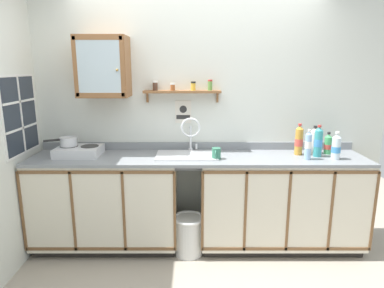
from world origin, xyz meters
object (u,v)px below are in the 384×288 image
Objects in this scene: bottle_soda_green_0 at (328,144)px; bottle_water_blue_3 at (309,145)px; saucepan at (69,141)px; wall_cabinet at (104,67)px; sink at (188,156)px; mug at (217,154)px; warning_sign at (184,112)px; bottle_water_clear_5 at (337,147)px; bottle_opaque_white_1 at (315,141)px; trash_bin at (189,234)px; bottle_juice_amber_4 at (299,141)px; hot_plate_stove at (79,151)px; bottle_detergent_teal_2 at (319,142)px.

bottle_soda_green_0 is 0.35m from bottle_water_blue_3.
wall_cabinet reaches higher than saucepan.
bottle_water_blue_3 is (2.30, -0.16, -0.00)m from saucepan.
sink is 0.31m from mug.
saucepan is 1.27× the size of warning_sign.
bottle_water_blue_3 is at bearing -6.85° from wall_cabinet.
warning_sign is (-1.45, 0.38, 0.28)m from bottle_water_clear_5.
bottle_water_clear_5 is at bearing -3.40° from saucepan.
trash_bin is at bearing -168.34° from bottle_opaque_white_1.
sink is at bearing -178.49° from bottle_juice_amber_4.
saucepan is 1.33× the size of bottle_soda_green_0.
bottle_water_clear_5 is at bearing -29.48° from bottle_juice_amber_4.
trash_bin is (0.06, -0.43, -1.15)m from warning_sign.
bottle_soda_green_0 is 1.15m from mug.
sink is at bearing -0.64° from saucepan.
bottle_opaque_white_1 is at bearing 1.34° from saucepan.
wall_cabinet reaches higher than bottle_water_blue_3.
bottle_juice_amber_4 is at bearing 1.01° from hot_plate_stove.
bottle_water_blue_3 reaches higher than saucepan.
bottle_opaque_white_1 is 0.91× the size of bottle_juice_amber_4.
bottle_soda_green_0 is 0.84× the size of bottle_water_clear_5.
saucepan reaches higher than trash_bin.
trash_bin is (1.08, -0.18, -0.80)m from hot_plate_stove.
bottle_juice_amber_4 is 0.54× the size of wall_cabinet.
saucepan is 0.81m from wall_cabinet.
warning_sign reaches higher than bottle_soda_green_0.
bottle_opaque_white_1 is 1.35m from warning_sign.
hot_plate_stove is 1.50× the size of bottle_opaque_white_1.
bottle_detergent_teal_2 reaches higher than trash_bin.
sink is 2.10× the size of bottle_opaque_white_1.
warning_sign reaches higher than bottle_opaque_white_1.
saucepan is at bearing -169.00° from wall_cabinet.
bottle_water_clear_5 is at bearing -58.03° from bottle_opaque_white_1.
bottle_detergent_teal_2 is at bearing 5.43° from mug.
trash_bin is (0.01, -0.19, -0.75)m from sink.
wall_cabinet is at bearing 174.18° from bottle_water_clear_5.
bottle_water_clear_5 is (2.46, -0.13, 0.07)m from hot_plate_stove.
bottle_water_clear_5 reaches higher than mug.
saucepan is at bearing -178.66° from bottle_opaque_white_1.
saucepan is at bearing 170.33° from trash_bin.
bottle_soda_green_0 is 0.71× the size of bottle_juice_amber_4.
mug is (1.45, -0.15, -0.09)m from saucepan.
warning_sign is at bearing 165.25° from bottle_water_clear_5.
bottle_opaque_white_1 is at bearing -0.40° from wall_cabinet.
bottle_opaque_white_1 is at bearing 11.75° from mug.
bottle_soda_green_0 is at bearing -0.59° from wall_cabinet.
bottle_opaque_white_1 reaches higher than bottle_water_clear_5.
mug is at bearing -26.39° from sink.
sink reaches higher than saucepan.
bottle_detergent_teal_2 is (-0.00, -0.11, 0.01)m from bottle_opaque_white_1.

